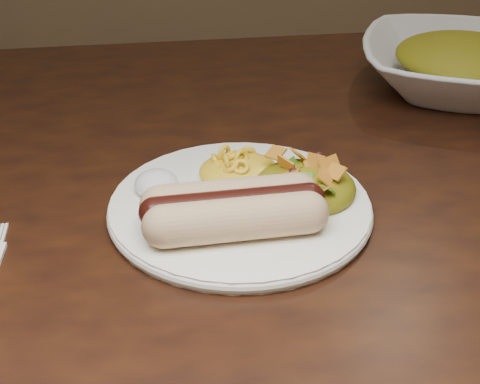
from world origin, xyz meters
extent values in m
cube|color=black|center=(0.00, 0.00, 0.73)|extent=(1.60, 0.90, 0.04)
cylinder|color=white|center=(0.10, -0.08, 0.76)|extent=(0.32, 0.32, 0.01)
cylinder|color=beige|center=(0.09, -0.14, 0.78)|extent=(0.13, 0.04, 0.04)
cylinder|color=beige|center=(0.09, -0.10, 0.78)|extent=(0.13, 0.04, 0.04)
cylinder|color=#4A140D|center=(0.09, -0.12, 0.79)|extent=(0.14, 0.03, 0.03)
ellipsoid|color=yellow|center=(0.11, -0.03, 0.78)|extent=(0.09, 0.09, 0.03)
ellipsoid|color=white|center=(0.02, -0.05, 0.78)|extent=(0.05, 0.05, 0.03)
ellipsoid|color=#AE4007|center=(0.17, -0.07, 0.78)|extent=(0.10, 0.10, 0.04)
imported|color=silver|center=(0.44, 0.18, 0.78)|extent=(0.35, 0.35, 0.07)
ellipsoid|color=#AE4007|center=(0.44, 0.18, 0.80)|extent=(0.21, 0.21, 0.05)
camera|label=1|loc=(0.02, -0.61, 1.10)|focal=50.00mm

